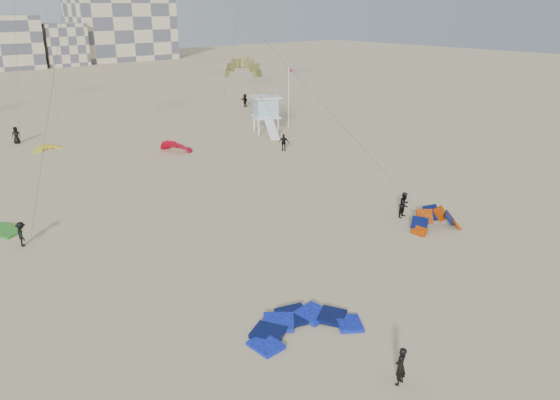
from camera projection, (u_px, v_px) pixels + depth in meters
ground at (361, 345)px, 24.06m from camera, size 320.00×320.00×0.00m
kite_ground_blue at (304, 330)px, 25.23m from camera, size 6.12×6.29×0.91m
kite_ground_orange at (435, 229)px, 36.49m from camera, size 4.48×4.48×3.66m
kite_ground_red_far at (176, 151)px, 56.08m from camera, size 4.72×4.67×3.54m
kite_ground_yellow at (48, 150)px, 56.62m from camera, size 3.49×3.63×1.40m
kitesurfer_main at (401, 366)px, 21.34m from camera, size 0.66×0.48×1.65m
kitesurfer_b at (404, 205)px, 38.34m from camera, size 0.98×0.81×1.83m
kitesurfer_c at (22, 234)px, 33.73m from camera, size 0.69×1.08×1.59m
kitesurfer_d at (284, 142)px, 55.85m from camera, size 1.03×1.03×1.76m
kitesurfer_e at (16, 135)px, 58.80m from camera, size 1.06×0.88×1.85m
kitesurfer_f at (245, 100)px, 80.12m from camera, size 0.73×1.79×1.88m
kite_fly_olive at (243, 69)px, 55.27m from camera, size 5.15×7.55×8.35m
lifeguard_tower_near at (266, 115)px, 63.21m from camera, size 4.03×6.42×4.30m
flagpole at (289, 96)px, 65.40m from camera, size 0.59×0.09×7.32m
condo_east at (122, 29)px, 146.93m from camera, size 26.00×14.00×16.00m
condo_fill_right at (61, 44)px, 134.20m from camera, size 10.00×10.00×10.00m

